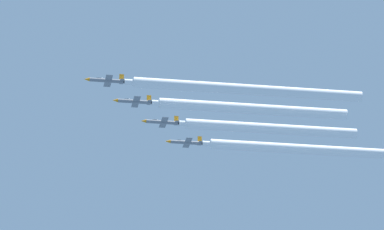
# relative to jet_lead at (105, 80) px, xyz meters

# --- Properties ---
(jet_lead) EXTENTS (8.63, 12.56, 3.02)m
(jet_lead) POSITION_rel_jet_lead_xyz_m (0.00, 0.00, 0.00)
(jet_lead) COLOR slate
(jet_second_echelon) EXTENTS (8.63, 12.56, 3.02)m
(jet_second_echelon) POSITION_rel_jet_lead_xyz_m (10.86, -9.77, -1.59)
(jet_second_echelon) COLOR slate
(jet_third_echelon) EXTENTS (8.63, 12.56, 3.02)m
(jet_third_echelon) POSITION_rel_jet_lead_xyz_m (22.32, -20.05, -3.15)
(jet_third_echelon) COLOR slate
(jet_fourth_echelon) EXTENTS (8.63, 12.56, 3.02)m
(jet_fourth_echelon) POSITION_rel_jet_lead_xyz_m (34.29, -29.56, -4.82)
(jet_fourth_echelon) COLOR slate
(smoke_trail_lead) EXTENTS (3.26, 74.07, 3.26)m
(smoke_trail_lead) POSITION_rel_jet_lead_xyz_m (-0.00, -42.75, -0.03)
(smoke_trail_lead) COLOR white
(smoke_trail_second_echelon) EXTENTS (3.26, 62.39, 3.26)m
(smoke_trail_second_echelon) POSITION_rel_jet_lead_xyz_m (10.86, -46.68, -1.62)
(smoke_trail_second_echelon) COLOR white
(smoke_trail_third_echelon) EXTENTS (3.26, 58.36, 3.26)m
(smoke_trail_third_echelon) POSITION_rel_jet_lead_xyz_m (22.32, -54.95, -3.18)
(smoke_trail_third_echelon) COLOR white
(smoke_trail_fourth_echelon) EXTENTS (3.26, 72.66, 3.26)m
(smoke_trail_fourth_echelon) POSITION_rel_jet_lead_xyz_m (34.29, -71.60, -4.85)
(smoke_trail_fourth_echelon) COLOR white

